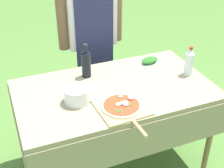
{
  "coord_description": "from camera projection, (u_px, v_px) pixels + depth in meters",
  "views": [
    {
      "loc": [
        -0.74,
        -1.77,
        1.97
      ],
      "look_at": [
        -0.02,
        0.0,
        0.81
      ],
      "focal_mm": 50.0,
      "sensor_mm": 36.0,
      "label": 1
    }
  ],
  "objects": [
    {
      "name": "ground_plane",
      "position": [
        114.0,
        164.0,
        2.66
      ],
      "size": [
        12.0,
        12.0,
        0.0
      ],
      "primitive_type": "plane",
      "color": "#517F38"
    },
    {
      "name": "prep_table",
      "position": [
        115.0,
        98.0,
        2.3
      ],
      "size": [
        1.44,
        0.83,
        0.77
      ],
      "color": "gray",
      "rests_on": "ground"
    },
    {
      "name": "person_cook",
      "position": [
        91.0,
        30.0,
        2.77
      ],
      "size": [
        0.6,
        0.2,
        1.6
      ],
      "rotation": [
        0.0,
        0.0,
        3.16
      ],
      "color": "#333D56",
      "rests_on": "ground"
    },
    {
      "name": "pizza_on_peel",
      "position": [
        122.0,
        107.0,
        2.04
      ],
      "size": [
        0.34,
        0.49,
        0.05
      ],
      "rotation": [
        0.0,
        0.0,
        0.05
      ],
      "color": "tan",
      "rests_on": "prep_table"
    },
    {
      "name": "oil_bottle",
      "position": [
        86.0,
        64.0,
        2.35
      ],
      "size": [
        0.07,
        0.07,
        0.27
      ],
      "color": "black",
      "rests_on": "prep_table"
    },
    {
      "name": "water_bottle",
      "position": [
        189.0,
        62.0,
        2.38
      ],
      "size": [
        0.07,
        0.07,
        0.23
      ],
      "color": "silver",
      "rests_on": "prep_table"
    },
    {
      "name": "herb_container",
      "position": [
        150.0,
        61.0,
        2.58
      ],
      "size": [
        0.21,
        0.15,
        0.05
      ],
      "rotation": [
        0.0,
        0.0,
        0.24
      ],
      "color": "silver",
      "rests_on": "prep_table"
    },
    {
      "name": "mixing_tub",
      "position": [
        77.0,
        95.0,
        2.09
      ],
      "size": [
        0.18,
        0.18,
        0.11
      ],
      "primitive_type": "cylinder",
      "color": "silver",
      "rests_on": "prep_table"
    }
  ]
}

